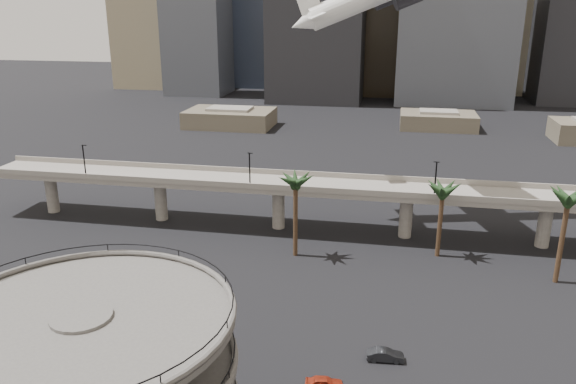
# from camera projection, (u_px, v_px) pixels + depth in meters

# --- Properties ---
(overpass) EXTENTS (130.00, 9.30, 14.70)m
(overpass) POSITION_uv_depth(u_px,v_px,m) (341.00, 192.00, 95.47)
(overpass) COLOR gray
(overpass) RESTS_ON ground
(palm_trees) EXTENTS (54.40, 18.40, 14.00)m
(palm_trees) POSITION_uv_depth(u_px,v_px,m) (481.00, 191.00, 83.37)
(palm_trees) COLOR #4A311F
(palm_trees) RESTS_ON ground
(low_buildings) EXTENTS (135.00, 27.50, 6.80)m
(low_buildings) POSITION_uv_depth(u_px,v_px,m) (390.00, 122.00, 177.10)
(low_buildings) COLOR brown
(low_buildings) RESTS_ON ground
(car_a) EXTENTS (4.11, 2.13, 1.33)m
(car_a) POSITION_uv_depth(u_px,v_px,m) (324.00, 383.00, 57.29)
(car_a) COLOR #B13019
(car_a) RESTS_ON ground
(car_b) EXTENTS (4.24, 1.79, 1.36)m
(car_b) POSITION_uv_depth(u_px,v_px,m) (385.00, 355.00, 61.85)
(car_b) COLOR black
(car_b) RESTS_ON ground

